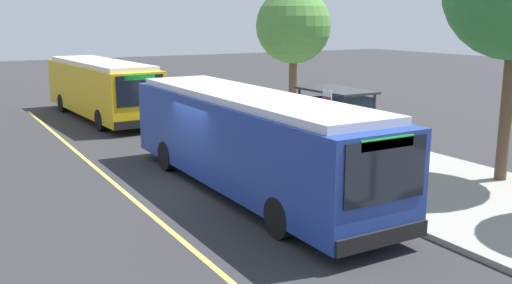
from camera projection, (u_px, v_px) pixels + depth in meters
ground_plane at (199, 186)px, 17.57m from camera, size 120.00×120.00×0.00m
sidewalk_curb at (352, 160)px, 20.49m from camera, size 44.00×6.40×0.15m
lane_stripe_center at (130, 197)px, 16.49m from camera, size 36.00×0.14×0.01m
transit_bus_main at (247, 138)px, 16.68m from camera, size 11.70×2.63×2.95m
transit_bus_second at (101, 87)px, 29.18m from camera, size 10.84×3.15×2.95m
bus_shelter at (336, 108)px, 20.40m from camera, size 2.90×1.60×2.48m
waiting_bench at (339, 143)px, 20.69m from camera, size 1.60×0.48×0.95m
route_sign_post at (327, 122)px, 17.42m from camera, size 0.44×0.08×2.80m
street_tree_upstreet at (293, 27)px, 25.54m from camera, size 3.37×3.37×6.26m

